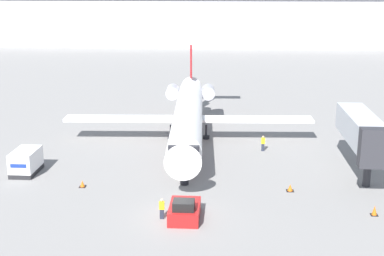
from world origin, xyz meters
The scene contains 11 objects.
ground_plane centered at (0.00, 0.00, 0.00)m, with size 600.00×600.00×0.00m, color gray.
terminal_building centered at (0.00, 120.00, 7.30)m, with size 180.00×16.80×14.55m.
airplane_main centered at (-0.86, 21.35, 3.31)m, with size 28.87×33.97×9.69m.
pushback_tug centered at (0.45, 0.25, 0.67)m, with size 2.36×3.85×1.81m.
luggage_cart centered at (-15.71, 9.50, 1.16)m, with size 2.18×3.79×2.32m.
worker_near_tug centered at (-1.32, 0.07, 0.87)m, with size 0.40×0.24×1.68m.
worker_by_wing centered at (7.59, 18.23, 0.91)m, with size 0.40×0.24×1.74m.
traffic_cone_left centered at (-9.33, 6.26, 0.30)m, with size 0.58×0.58×0.64m.
traffic_cone_right centered at (9.33, 6.58, 0.29)m, with size 0.65×0.65×0.62m.
traffic_cone_mid centered at (15.45, 1.88, 0.39)m, with size 0.57×0.57×0.81m.
jet_bridge centered at (16.35, 10.70, 4.45)m, with size 3.20×12.42×6.19m.
Camera 1 is at (3.70, -38.19, 17.85)m, focal length 50.00 mm.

